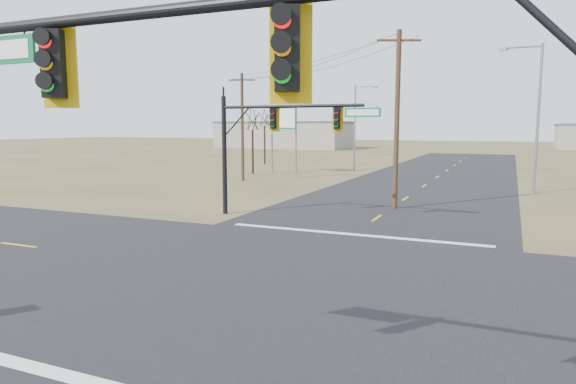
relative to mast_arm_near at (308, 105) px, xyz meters
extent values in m
plane|color=brown|center=(-4.01, 8.40, -5.16)|extent=(320.00, 320.00, 0.00)
cube|color=black|center=(-4.01, 8.40, -5.15)|extent=(160.00, 14.00, 0.02)
cube|color=black|center=(-4.01, 8.40, -5.15)|extent=(14.00, 160.00, 0.02)
cube|color=silver|center=(-4.01, 15.90, -5.13)|extent=(12.00, 0.40, 0.01)
cylinder|color=black|center=(-1.34, 0.00, 1.32)|extent=(10.12, 0.18, 0.18)
cylinder|color=black|center=(-12.17, 18.50, -1.92)|extent=(0.26, 0.26, 6.49)
cylinder|color=black|center=(-8.23, 18.50, 0.73)|extent=(7.88, 0.17, 0.17)
cube|color=#0E6333|center=(-4.37, 18.50, 0.38)|extent=(1.80, 0.05, 0.45)
cylinder|color=#49351F|center=(-3.83, 24.03, 0.00)|extent=(0.30, 0.30, 10.33)
cube|color=#49351F|center=(-3.83, 24.03, 4.57)|extent=(2.36, 1.13, 0.12)
cylinder|color=#49351F|center=(-19.61, 34.25, -0.43)|extent=(0.27, 0.27, 9.46)
cube|color=#49351F|center=(-19.61, 34.25, 3.70)|extent=(2.22, 0.88, 0.12)
cylinder|color=gray|center=(-20.61, 42.48, -1.76)|extent=(0.18, 0.18, 6.79)
cylinder|color=gray|center=(-17.89, 42.48, -1.76)|extent=(0.18, 0.18, 6.79)
cube|color=#0E6333|center=(-19.25, 42.48, 0.50)|extent=(3.36, 1.51, 2.26)
cylinder|color=gray|center=(4.00, 35.25, 0.18)|extent=(0.21, 0.21, 10.69)
cylinder|color=gray|center=(2.72, 35.25, 5.33)|extent=(2.56, 0.13, 0.13)
cube|color=gray|center=(1.44, 35.25, 5.23)|extent=(0.64, 0.46, 0.19)
cylinder|color=gray|center=(-13.56, 48.87, -0.52)|extent=(0.19, 0.19, 9.29)
cylinder|color=gray|center=(-12.45, 48.87, 3.93)|extent=(2.23, 0.11, 0.11)
cube|color=gray|center=(-11.33, 48.87, 3.83)|extent=(0.56, 0.42, 0.17)
cylinder|color=black|center=(-21.81, 40.43, -2.92)|extent=(0.22, 0.22, 4.48)
cylinder|color=black|center=(-26.59, 52.93, -2.74)|extent=(0.22, 0.22, 4.83)
cube|color=#9C988A|center=(-44.01, 98.40, -2.41)|extent=(28.00, 14.00, 5.50)
camera|label=1|loc=(2.38, -6.08, -0.26)|focal=32.00mm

